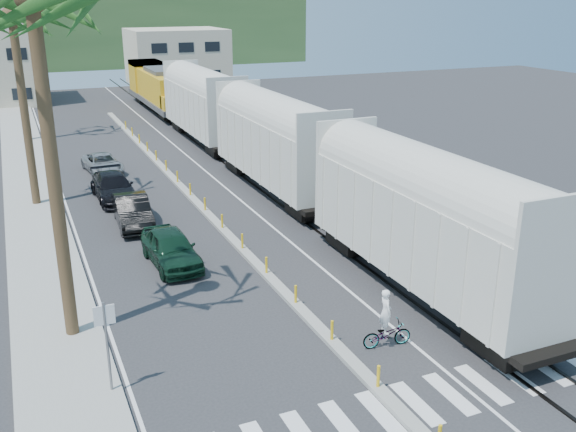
{
  "coord_description": "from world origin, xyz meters",
  "views": [
    {
      "loc": [
        -8.98,
        -14.96,
        11.2
      ],
      "look_at": [
        1.6,
        9.4,
        2.0
      ],
      "focal_mm": 40.0,
      "sensor_mm": 36.0,
      "label": 1
    }
  ],
  "objects_px": {
    "street_sign": "(106,335)",
    "car_second": "(133,211)",
    "car_lead": "(171,248)",
    "cyclist": "(387,329)"
  },
  "relations": [
    {
      "from": "street_sign",
      "to": "cyclist",
      "type": "relative_size",
      "value": 1.42
    },
    {
      "from": "car_lead",
      "to": "street_sign",
      "type": "bearing_deg",
      "value": -116.98
    },
    {
      "from": "cyclist",
      "to": "street_sign",
      "type": "bearing_deg",
      "value": 91.54
    },
    {
      "from": "car_lead",
      "to": "cyclist",
      "type": "distance_m",
      "value": 10.84
    },
    {
      "from": "street_sign",
      "to": "car_lead",
      "type": "distance_m",
      "value": 9.67
    },
    {
      "from": "car_second",
      "to": "cyclist",
      "type": "relative_size",
      "value": 2.25
    },
    {
      "from": "street_sign",
      "to": "car_lead",
      "type": "xyz_separation_m",
      "value": [
        3.94,
        8.75,
        -1.19
      ]
    },
    {
      "from": "street_sign",
      "to": "cyclist",
      "type": "bearing_deg",
      "value": -5.79
    },
    {
      "from": "street_sign",
      "to": "car_second",
      "type": "height_order",
      "value": "street_sign"
    },
    {
      "from": "street_sign",
      "to": "car_second",
      "type": "relative_size",
      "value": 0.63
    }
  ]
}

